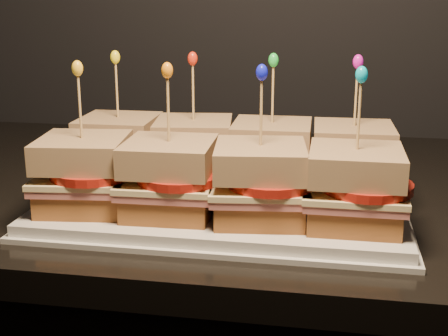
# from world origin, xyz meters

# --- Properties ---
(granite_slab) EXTENTS (2.56, 0.64, 0.03)m
(granite_slab) POSITION_xyz_m (-0.22, 1.69, 0.87)
(granite_slab) COLOR black
(granite_slab) RESTS_ON cabinet
(platter) EXTENTS (0.41, 0.25, 0.02)m
(platter) POSITION_xyz_m (0.09, 1.55, 0.90)
(platter) COLOR silver
(platter) RESTS_ON granite_slab
(platter_rim) EXTENTS (0.42, 0.27, 0.01)m
(platter_rim) POSITION_xyz_m (0.09, 1.55, 0.89)
(platter_rim) COLOR silver
(platter_rim) RESTS_ON granite_slab
(sandwich_0_bread_bot) EXTENTS (0.09, 0.09, 0.03)m
(sandwich_0_bread_bot) POSITION_xyz_m (-0.06, 1.61, 0.92)
(sandwich_0_bread_bot) COLOR brown
(sandwich_0_bread_bot) RESTS_ON platter
(sandwich_0_ham) EXTENTS (0.10, 0.10, 0.01)m
(sandwich_0_ham) POSITION_xyz_m (-0.06, 1.61, 0.94)
(sandwich_0_ham) COLOR #B65F53
(sandwich_0_ham) RESTS_ON sandwich_0_bread_bot
(sandwich_0_cheese) EXTENTS (0.10, 0.10, 0.01)m
(sandwich_0_cheese) POSITION_xyz_m (-0.06, 1.61, 0.94)
(sandwich_0_cheese) COLOR beige
(sandwich_0_cheese) RESTS_ON sandwich_0_ham
(sandwich_0_tomato) EXTENTS (0.09, 0.09, 0.01)m
(sandwich_0_tomato) POSITION_xyz_m (-0.04, 1.61, 0.95)
(sandwich_0_tomato) COLOR #B01E13
(sandwich_0_tomato) RESTS_ON sandwich_0_cheese
(sandwich_0_bread_top) EXTENTS (0.10, 0.10, 0.03)m
(sandwich_0_bread_top) POSITION_xyz_m (-0.06, 1.61, 0.97)
(sandwich_0_bread_top) COLOR #602B0C
(sandwich_0_bread_top) RESTS_ON sandwich_0_tomato
(sandwich_0_pick) EXTENTS (0.00, 0.00, 0.09)m
(sandwich_0_pick) POSITION_xyz_m (-0.06, 1.61, 1.02)
(sandwich_0_pick) COLOR tan
(sandwich_0_pick) RESTS_ON sandwich_0_bread_top
(sandwich_0_frill) EXTENTS (0.01, 0.01, 0.02)m
(sandwich_0_frill) POSITION_xyz_m (-0.06, 1.61, 1.06)
(sandwich_0_frill) COLOR yellow
(sandwich_0_frill) RESTS_ON sandwich_0_pick
(sandwich_1_bread_bot) EXTENTS (0.10, 0.10, 0.03)m
(sandwich_1_bread_bot) POSITION_xyz_m (0.04, 1.61, 0.92)
(sandwich_1_bread_bot) COLOR brown
(sandwich_1_bread_bot) RESTS_ON platter
(sandwich_1_ham) EXTENTS (0.11, 0.11, 0.01)m
(sandwich_1_ham) POSITION_xyz_m (0.04, 1.61, 0.94)
(sandwich_1_ham) COLOR #B65F53
(sandwich_1_ham) RESTS_ON sandwich_1_bread_bot
(sandwich_1_cheese) EXTENTS (0.11, 0.11, 0.01)m
(sandwich_1_cheese) POSITION_xyz_m (0.04, 1.61, 0.94)
(sandwich_1_cheese) COLOR beige
(sandwich_1_cheese) RESTS_ON sandwich_1_ham
(sandwich_1_tomato) EXTENTS (0.09, 0.09, 0.01)m
(sandwich_1_tomato) POSITION_xyz_m (0.05, 1.61, 0.95)
(sandwich_1_tomato) COLOR #B01E13
(sandwich_1_tomato) RESTS_ON sandwich_1_cheese
(sandwich_1_bread_top) EXTENTS (0.10, 0.10, 0.03)m
(sandwich_1_bread_top) POSITION_xyz_m (0.04, 1.61, 0.97)
(sandwich_1_bread_top) COLOR #602B0C
(sandwich_1_bread_top) RESTS_ON sandwich_1_tomato
(sandwich_1_pick) EXTENTS (0.00, 0.00, 0.09)m
(sandwich_1_pick) POSITION_xyz_m (0.04, 1.61, 1.02)
(sandwich_1_pick) COLOR tan
(sandwich_1_pick) RESTS_ON sandwich_1_bread_top
(sandwich_1_frill) EXTENTS (0.01, 0.01, 0.02)m
(sandwich_1_frill) POSITION_xyz_m (0.04, 1.61, 1.06)
(sandwich_1_frill) COLOR red
(sandwich_1_frill) RESTS_ON sandwich_1_pick
(sandwich_2_bread_bot) EXTENTS (0.09, 0.09, 0.03)m
(sandwich_2_bread_bot) POSITION_xyz_m (0.14, 1.61, 0.92)
(sandwich_2_bread_bot) COLOR brown
(sandwich_2_bread_bot) RESTS_ON platter
(sandwich_2_ham) EXTENTS (0.10, 0.10, 0.01)m
(sandwich_2_ham) POSITION_xyz_m (0.14, 1.61, 0.94)
(sandwich_2_ham) COLOR #B65F53
(sandwich_2_ham) RESTS_ON sandwich_2_bread_bot
(sandwich_2_cheese) EXTENTS (0.10, 0.10, 0.01)m
(sandwich_2_cheese) POSITION_xyz_m (0.14, 1.61, 0.94)
(sandwich_2_cheese) COLOR beige
(sandwich_2_cheese) RESTS_ON sandwich_2_ham
(sandwich_2_tomato) EXTENTS (0.09, 0.09, 0.01)m
(sandwich_2_tomato) POSITION_xyz_m (0.15, 1.61, 0.95)
(sandwich_2_tomato) COLOR #B01E13
(sandwich_2_tomato) RESTS_ON sandwich_2_cheese
(sandwich_2_bread_top) EXTENTS (0.10, 0.10, 0.03)m
(sandwich_2_bread_top) POSITION_xyz_m (0.14, 1.61, 0.97)
(sandwich_2_bread_top) COLOR #602B0C
(sandwich_2_bread_top) RESTS_ON sandwich_2_tomato
(sandwich_2_pick) EXTENTS (0.00, 0.00, 0.09)m
(sandwich_2_pick) POSITION_xyz_m (0.14, 1.61, 1.02)
(sandwich_2_pick) COLOR tan
(sandwich_2_pick) RESTS_ON sandwich_2_bread_top
(sandwich_2_frill) EXTENTS (0.01, 0.01, 0.02)m
(sandwich_2_frill) POSITION_xyz_m (0.14, 1.61, 1.06)
(sandwich_2_frill) COLOR green
(sandwich_2_frill) RESTS_ON sandwich_2_pick
(sandwich_3_bread_bot) EXTENTS (0.09, 0.09, 0.03)m
(sandwich_3_bread_bot) POSITION_xyz_m (0.24, 1.61, 0.92)
(sandwich_3_bread_bot) COLOR brown
(sandwich_3_bread_bot) RESTS_ON platter
(sandwich_3_ham) EXTENTS (0.10, 0.10, 0.01)m
(sandwich_3_ham) POSITION_xyz_m (0.24, 1.61, 0.94)
(sandwich_3_ham) COLOR #B65F53
(sandwich_3_ham) RESTS_ON sandwich_3_bread_bot
(sandwich_3_cheese) EXTENTS (0.11, 0.10, 0.01)m
(sandwich_3_cheese) POSITION_xyz_m (0.24, 1.61, 0.94)
(sandwich_3_cheese) COLOR beige
(sandwich_3_cheese) RESTS_ON sandwich_3_ham
(sandwich_3_tomato) EXTENTS (0.09, 0.09, 0.01)m
(sandwich_3_tomato) POSITION_xyz_m (0.25, 1.61, 0.95)
(sandwich_3_tomato) COLOR #B01E13
(sandwich_3_tomato) RESTS_ON sandwich_3_cheese
(sandwich_3_bread_top) EXTENTS (0.10, 0.10, 0.03)m
(sandwich_3_bread_top) POSITION_xyz_m (0.24, 1.61, 0.97)
(sandwich_3_bread_top) COLOR #602B0C
(sandwich_3_bread_top) RESTS_ON sandwich_3_tomato
(sandwich_3_pick) EXTENTS (0.00, 0.00, 0.09)m
(sandwich_3_pick) POSITION_xyz_m (0.24, 1.61, 1.02)
(sandwich_3_pick) COLOR tan
(sandwich_3_pick) RESTS_ON sandwich_3_bread_top
(sandwich_3_frill) EXTENTS (0.01, 0.01, 0.02)m
(sandwich_3_frill) POSITION_xyz_m (0.24, 1.61, 1.06)
(sandwich_3_frill) COLOR #D314B0
(sandwich_3_frill) RESTS_ON sandwich_3_pick
(sandwich_4_bread_bot) EXTENTS (0.10, 0.10, 0.03)m
(sandwich_4_bread_bot) POSITION_xyz_m (-0.06, 1.50, 0.92)
(sandwich_4_bread_bot) COLOR brown
(sandwich_4_bread_bot) RESTS_ON platter
(sandwich_4_ham) EXTENTS (0.11, 0.11, 0.01)m
(sandwich_4_ham) POSITION_xyz_m (-0.06, 1.50, 0.94)
(sandwich_4_ham) COLOR #B65F53
(sandwich_4_ham) RESTS_ON sandwich_4_bread_bot
(sandwich_4_cheese) EXTENTS (0.11, 0.11, 0.01)m
(sandwich_4_cheese) POSITION_xyz_m (-0.06, 1.50, 0.94)
(sandwich_4_cheese) COLOR beige
(sandwich_4_cheese) RESTS_ON sandwich_4_ham
(sandwich_4_tomato) EXTENTS (0.09, 0.09, 0.01)m
(sandwich_4_tomato) POSITION_xyz_m (-0.04, 1.49, 0.95)
(sandwich_4_tomato) COLOR #B01E13
(sandwich_4_tomato) RESTS_ON sandwich_4_cheese
(sandwich_4_bread_top) EXTENTS (0.10, 0.10, 0.03)m
(sandwich_4_bread_top) POSITION_xyz_m (-0.06, 1.50, 0.97)
(sandwich_4_bread_top) COLOR #602B0C
(sandwich_4_bread_top) RESTS_ON sandwich_4_tomato
(sandwich_4_pick) EXTENTS (0.00, 0.00, 0.09)m
(sandwich_4_pick) POSITION_xyz_m (-0.06, 1.50, 1.02)
(sandwich_4_pick) COLOR tan
(sandwich_4_pick) RESTS_ON sandwich_4_bread_top
(sandwich_4_frill) EXTENTS (0.01, 0.01, 0.02)m
(sandwich_4_frill) POSITION_xyz_m (-0.06, 1.50, 1.06)
(sandwich_4_frill) COLOR yellow
(sandwich_4_frill) RESTS_ON sandwich_4_pick
(sandwich_5_bread_bot) EXTENTS (0.09, 0.09, 0.03)m
(sandwich_5_bread_bot) POSITION_xyz_m (0.04, 1.50, 0.92)
(sandwich_5_bread_bot) COLOR brown
(sandwich_5_bread_bot) RESTS_ON platter
(sandwich_5_ham) EXTENTS (0.10, 0.10, 0.01)m
(sandwich_5_ham) POSITION_xyz_m (0.04, 1.50, 0.94)
(sandwich_5_ham) COLOR #B65F53
(sandwich_5_ham) RESTS_ON sandwich_5_bread_bot
(sandwich_5_cheese) EXTENTS (0.11, 0.10, 0.01)m
(sandwich_5_cheese) POSITION_xyz_m (0.04, 1.50, 0.94)
(sandwich_5_cheese) COLOR beige
(sandwich_5_cheese) RESTS_ON sandwich_5_ham
(sandwich_5_tomato) EXTENTS (0.09, 0.09, 0.01)m
(sandwich_5_tomato) POSITION_xyz_m (0.05, 1.49, 0.95)
(sandwich_5_tomato) COLOR #B01E13
(sandwich_5_tomato) RESTS_ON sandwich_5_cheese
(sandwich_5_bread_top) EXTENTS (0.10, 0.10, 0.03)m
(sandwich_5_bread_top) POSITION_xyz_m (0.04, 1.50, 0.97)
(sandwich_5_bread_top) COLOR #602B0C
(sandwich_5_bread_top) RESTS_ON sandwich_5_tomato
(sandwich_5_pick) EXTENTS (0.00, 0.00, 0.09)m
(sandwich_5_pick) POSITION_xyz_m (0.04, 1.50, 1.02)
(sandwich_5_pick) COLOR tan
(sandwich_5_pick) RESTS_ON sandwich_5_bread_top
(sandwich_5_frill) EXTENTS (0.01, 0.01, 0.02)m
(sandwich_5_frill) POSITION_xyz_m (0.04, 1.50, 1.06)
(sandwich_5_frill) COLOR orange
(sandwich_5_frill) RESTS_ON sandwich_5_pick
(sandwich_6_bread_bot) EXTENTS (0.10, 0.10, 0.03)m
(sandwich_6_bread_bot) POSITION_xyz_m (0.14, 1.50, 0.92)
(sandwich_6_bread_bot) COLOR brown
(sandwich_6_bread_bot) RESTS_ON platter
(sandwich_6_ham) EXTENTS (0.11, 0.11, 0.01)m
(sandwich_6_ham) POSITION_xyz_m (0.14, 1.50, 0.94)
(sandwich_6_ham) COLOR #B65F53
(sandwich_6_ham) RESTS_ON sandwich_6_bread_bot
(sandwich_6_cheese) EXTENTS (0.11, 0.11, 0.01)m
(sandwich_6_cheese) POSITION_xyz_m (0.14, 1.50, 0.94)
(sandwich_6_cheese) COLOR beige
(sandwich_6_cheese) RESTS_ON sandwich_6_ham
(sandwich_6_tomato) EXTENTS (0.09, 0.09, 0.01)m
(sandwich_6_tomato) POSITION_xyz_m (0.15, 1.49, 0.95)
(sandwich_6_tomato) COLOR #B01E13
(sandwich_6_tomato) RESTS_ON sandwich_6_cheese
(sandwich_6_bread_top) EXTENTS (0.10, 0.10, 0.03)m
(sandwich_6_bread_top) POSITION_xyz_m (0.14, 1.50, 0.97)
(sandwich_6_bread_top) COLOR #602B0C
(sandwich_6_bread_top) RESTS_ON sandwich_6_tomato
(sandwich_6_pick) EXTENTS (0.00, 0.00, 0.09)m
(sandwich_6_pick) POSITION_xyz_m (0.14, 1.50, 1.02)
(sandwich_6_pick) COLOR tan
(sandwich_6_pick) RESTS_ON sandwich_6_bread_top
(sandwich_6_frill) EXTENTS (0.01, 0.01, 0.02)m
(sandwich_6_frill) POSITION_xyz_m (0.14, 1.50, 1.06)
(sandwich_6_frill) COLOR #1218D8
(sandwich_6_frill) RESTS_ON sandwich_6_pick
(sandwich_7_bread_bot) EXTENTS (0.09, 0.09, 0.03)m
(sandwich_7_bread_bot) POSITION_xyz_m (0.24, 1.50, 0.92)
(sandwich_7_bread_bot) COLOR brown
(sandwich_7_bread_bot) RESTS_ON platter
(sandwich_7_ham) EXTENTS (0.10, 0.10, 0.01)m
(sandwich_7_ham) POSITION_xyz_m (0.24, 1.50, 0.94)
(sandwich_7_ham) COLOR #B65F53
(sandwich_7_ham) RESTS_ON sandwich_7_bread_bot
(sandwich_7_cheese) EXTENTS (0.10, 0.10, 0.01)m
(sandwich_7_cheese) POSITION_xyz_m (0.24, 1.50, 0.94)
(sandwich_7_cheese) COLOR beige
(sandwich_7_cheese) RESTS_ON sandwich_7_ham
(sandwich_7_tomato) EXTENTS (0.09, 0.09, 0.01)m
(sandwich_7_tomato) POSITION_xyz_m (0.25, 1.49, 0.95)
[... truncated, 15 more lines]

